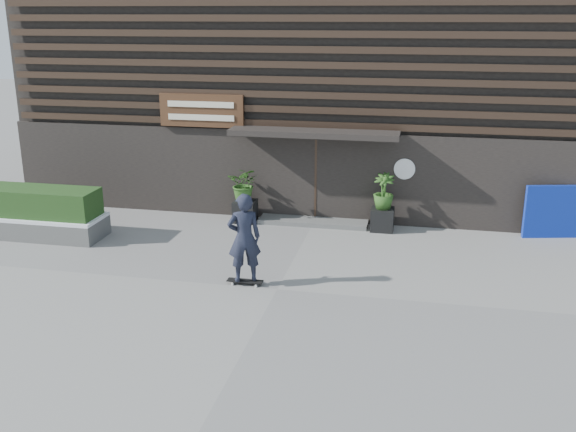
% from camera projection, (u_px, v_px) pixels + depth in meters
% --- Properties ---
extents(ground, '(80.00, 80.00, 0.00)m').
position_uv_depth(ground, '(277.00, 289.00, 13.68)').
color(ground, gray).
rests_on(ground, ground).
extents(entrance_step, '(3.00, 0.80, 0.12)m').
position_uv_depth(entrance_step, '(313.00, 221.00, 17.96)').
color(entrance_step, '#525350').
rests_on(entrance_step, ground).
extents(planter_pot_left, '(0.60, 0.60, 0.60)m').
position_uv_depth(planter_pot_left, '(245.00, 211.00, 18.07)').
color(planter_pot_left, black).
rests_on(planter_pot_left, ground).
extents(bamboo_left, '(0.86, 0.75, 0.96)m').
position_uv_depth(bamboo_left, '(245.00, 184.00, 17.83)').
color(bamboo_left, '#2D591E').
rests_on(bamboo_left, planter_pot_left).
extents(planter_pot_right, '(0.60, 0.60, 0.60)m').
position_uv_depth(planter_pot_right, '(382.00, 219.00, 17.33)').
color(planter_pot_right, black).
rests_on(planter_pot_right, ground).
extents(bamboo_right, '(0.54, 0.54, 0.96)m').
position_uv_depth(bamboo_right, '(384.00, 191.00, 17.10)').
color(bamboo_right, '#2D591E').
rests_on(bamboo_right, planter_pot_right).
extents(raised_bed, '(3.50, 1.20, 0.50)m').
position_uv_depth(raised_bed, '(38.00, 226.00, 16.93)').
color(raised_bed, '#4E4E4B').
rests_on(raised_bed, ground).
extents(snow_layer, '(3.50, 1.20, 0.08)m').
position_uv_depth(snow_layer, '(37.00, 216.00, 16.84)').
color(snow_layer, white).
rests_on(snow_layer, raised_bed).
extents(hedge, '(3.30, 1.00, 0.70)m').
position_uv_depth(hedge, '(35.00, 201.00, 16.72)').
color(hedge, '#1C3A15').
rests_on(hedge, snow_layer).
extents(blue_tarp, '(1.47, 0.45, 1.39)m').
position_uv_depth(blue_tarp, '(553.00, 212.00, 16.66)').
color(blue_tarp, '#0C249E').
rests_on(blue_tarp, ground).
extents(building, '(18.00, 11.00, 8.00)m').
position_uv_depth(building, '(341.00, 62.00, 21.79)').
color(building, black).
rests_on(building, ground).
extents(skateboarder, '(0.83, 0.70, 2.03)m').
position_uv_depth(skateboarder, '(244.00, 238.00, 13.61)').
color(skateboarder, black).
rests_on(skateboarder, ground).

